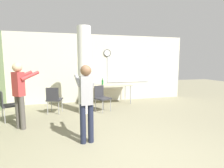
# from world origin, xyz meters

# --- Properties ---
(wall_back) EXTENTS (8.00, 0.15, 2.80)m
(wall_back) POSITION_xyz_m (0.03, 5.06, 1.40)
(wall_back) COLOR beige
(wall_back) RESTS_ON ground_plane
(support_pillar) EXTENTS (0.44, 0.44, 2.80)m
(support_pillar) POSITION_xyz_m (-0.62, 3.43, 1.40)
(support_pillar) COLOR white
(support_pillar) RESTS_ON ground_plane
(folding_table) EXTENTS (1.82, 0.78, 0.77)m
(folding_table) POSITION_xyz_m (0.40, 4.47, 0.73)
(folding_table) COLOR tan
(folding_table) RESTS_ON ground_plane
(bottle_on_table) EXTENTS (0.07, 0.07, 0.26)m
(bottle_on_table) POSITION_xyz_m (0.19, 4.48, 0.87)
(bottle_on_table) COLOR #1E6B2D
(bottle_on_table) RESTS_ON folding_table
(chair_table_front) EXTENTS (0.60, 0.60, 0.87)m
(chair_table_front) POSITION_xyz_m (-0.06, 3.44, 0.51)
(chair_table_front) COLOR #2D2D33
(chair_table_front) RESTS_ON ground_plane
(chair_by_left_wall) EXTENTS (0.59, 0.59, 0.87)m
(chair_by_left_wall) POSITION_xyz_m (-2.83, 3.08, 0.51)
(chair_by_left_wall) COLOR #2D2D33
(chair_by_left_wall) RESTS_ON ground_plane
(chair_near_pillar) EXTENTS (0.54, 0.54, 0.87)m
(chair_near_pillar) POSITION_xyz_m (-1.61, 3.54, 0.51)
(chair_near_pillar) COLOR #2D2D33
(chair_near_pillar) RESTS_ON ground_plane
(person_watching_back) EXTENTS (0.62, 0.65, 1.66)m
(person_watching_back) POSITION_xyz_m (-2.32, 2.39, 0.97)
(person_watching_back) COLOR #514C47
(person_watching_back) RESTS_ON ground_plane
(person_playing_front) EXTENTS (0.39, 0.63, 1.61)m
(person_playing_front) POSITION_xyz_m (-0.81, 1.21, 0.95)
(person_playing_front) COLOR #1E2338
(person_playing_front) RESTS_ON ground_plane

